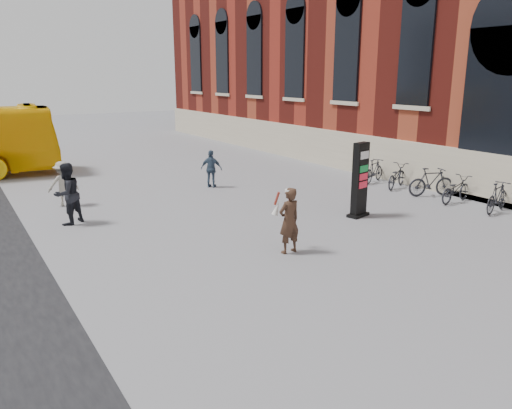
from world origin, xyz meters
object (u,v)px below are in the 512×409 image
info_pylon (360,180)px  bike_5 (431,182)px  pedestrian_a (67,194)px  pedestrian_b (63,184)px  bike_3 (497,197)px  pedestrian_c (211,169)px  bike_7 (374,171)px  bike_6 (396,176)px  woman (289,220)px  bike_4 (456,189)px

info_pylon → bike_5: (4.24, 0.61, -0.65)m
pedestrian_a → pedestrian_b: size_ratio=1.21×
pedestrian_b → bike_3: bearing=150.1°
pedestrian_c → bike_7: pedestrian_c is taller
bike_6 → bike_7: (0.00, 1.24, 0.02)m
woman → pedestrian_b: size_ratio=1.10×
bike_5 → bike_6: (0.00, 1.71, -0.06)m
bike_6 → bike_7: size_ratio=1.11×
woman → pedestrian_b: (-3.86, 8.04, -0.10)m
bike_3 → bike_6: (0.00, 4.39, -0.04)m
pedestrian_c → bike_3: bearing=172.5°
info_pylon → pedestrian_c: size_ratio=1.58×
pedestrian_c → bike_6: 7.48m
bike_6 → info_pylon: bearing=94.1°
woman → bike_5: size_ratio=0.95×
pedestrian_a → bike_5: bearing=133.7°
pedestrian_b → bike_6: bearing=166.4°
bike_3 → pedestrian_b: bearing=41.4°
pedestrian_c → bike_7: (6.30, -2.78, -0.26)m
woman → info_pylon: bearing=-161.7°
bike_4 → pedestrian_c: bearing=34.9°
info_pylon → bike_3: size_ratio=1.40×
woman → pedestrian_a: size_ratio=0.91×
pedestrian_b → bike_3: size_ratio=0.91×
pedestrian_b → bike_4: bearing=155.5°
bike_5 → pedestrian_b: bearing=85.2°
pedestrian_a → pedestrian_c: 6.47m
woman → bike_6: woman is taller
woman → bike_4: woman is taller
bike_4 → pedestrian_a: bearing=61.9°
pedestrian_b → bike_5: 13.36m
bike_4 → bike_7: 4.03m
bike_3 → bike_7: size_ratio=1.04×
bike_4 → bike_5: bike_5 is taller
info_pylon → bike_7: (4.24, 3.56, -0.70)m
bike_4 → pedestrian_b: bearing=52.0°
info_pylon → bike_3: 4.77m
bike_3 → pedestrian_a: bearing=50.4°
pedestrian_c → bike_6: size_ratio=0.83×
pedestrian_b → pedestrian_c: bearing=-175.8°
woman → bike_7: bearing=-151.4°
bike_4 → bike_6: (0.00, 2.79, 0.01)m
info_pylon → bike_5: 4.33m
pedestrian_b → info_pylon: bearing=145.7°
woman → bike_4: (8.13, 1.09, -0.41)m
info_pylon → pedestrian_c: info_pylon is taller
pedestrian_a → bike_6: (12.35, -1.75, -0.46)m
info_pylon → bike_7: bearing=27.3°
bike_3 → bike_4: size_ratio=0.96×
bike_3 → pedestrian_c: bearing=23.7°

